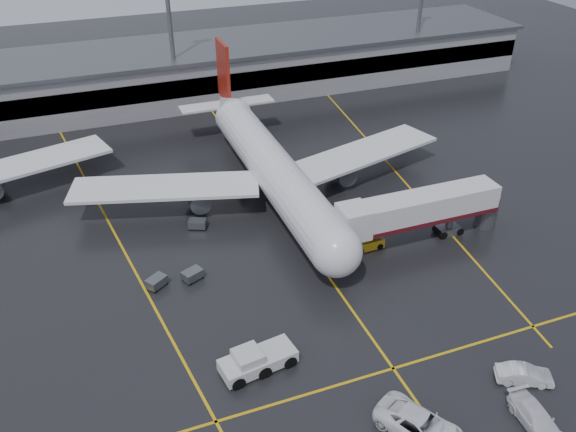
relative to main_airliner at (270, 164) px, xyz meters
name	(u,v)px	position (x,y,z in m)	size (l,w,h in m)	color
ground	(298,234)	(0.00, -9.70, -4.21)	(220.00, 220.00, 0.00)	black
apron_line_centre	(298,234)	(0.00, -9.70, -4.20)	(0.25, 90.00, 0.02)	gold
apron_line_stop	(393,368)	(0.00, -31.70, -4.20)	(60.00, 0.25, 0.02)	gold
apron_line_left	(109,223)	(-20.00, 0.30, -4.20)	(0.25, 70.00, 0.02)	gold
apron_line_right	(394,170)	(18.00, 0.30, -4.20)	(0.25, 70.00, 0.02)	gold
terminal	(198,70)	(0.00, 38.23, 0.11)	(122.00, 19.00, 8.60)	gray
light_mast_mid	(170,21)	(-5.00, 32.30, 10.27)	(3.00, 1.20, 25.45)	#595B60
main_airliner	(270,164)	(0.00, 0.00, 0.00)	(48.80, 45.60, 14.10)	silver
jet_bridge	(420,211)	(11.87, -15.70, -0.28)	(19.90, 3.40, 6.05)	silver
pushback_tractor	(256,361)	(-10.88, -27.58, -3.29)	(6.81, 3.65, 2.32)	silver
belt_loader	(368,243)	(6.12, -14.96, -3.66)	(3.57, 1.73, 2.24)	gold
service_van_a	(421,426)	(-1.44, -38.28, -3.23)	(3.26, 7.07, 1.96)	white
service_van_b	(536,419)	(7.24, -40.64, -3.43)	(2.19, 5.39, 1.56)	white
service_van_c	(524,375)	(9.34, -36.72, -3.45)	(1.61, 4.60, 1.52)	silver
baggage_cart_a	(193,275)	(-13.16, -13.71, -3.58)	(2.36, 2.01, 1.12)	#595B60
baggage_cart_b	(156,282)	(-16.80, -13.58, -3.58)	(2.38, 2.22, 1.12)	#595B60
baggage_cart_c	(197,224)	(-10.48, -4.53, -3.58)	(2.35, 1.99, 1.12)	#595B60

